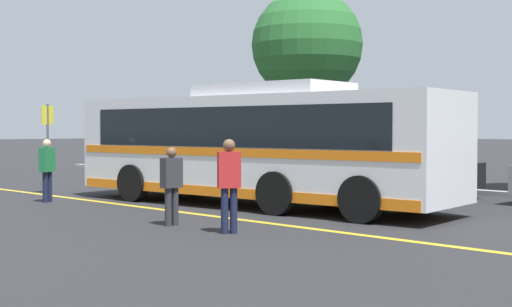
% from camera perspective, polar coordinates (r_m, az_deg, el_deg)
% --- Properties ---
extents(ground_plane, '(220.00, 220.00, 0.00)m').
position_cam_1_polar(ground_plane, '(17.77, 3.28, -4.34)').
color(ground_plane, '#262628').
extents(lane_strip_0, '(30.51, 0.20, 0.01)m').
position_cam_1_polar(lane_strip_0, '(16.64, -5.30, -4.77)').
color(lane_strip_0, gold).
rests_on(lane_strip_0, ground_plane).
extents(curb_strip, '(38.51, 0.36, 0.15)m').
position_cam_1_polar(curb_strip, '(23.43, 11.59, -2.65)').
color(curb_strip, '#99999E').
rests_on(curb_strip, ground_plane).
extents(transit_bus, '(11.00, 3.56, 3.07)m').
position_cam_1_polar(transit_bus, '(18.02, 0.03, 0.79)').
color(transit_bus, silver).
rests_on(transit_bus, ground_plane).
extents(parked_car_0, '(4.84, 2.09, 1.38)m').
position_cam_1_polar(parked_car_0, '(29.75, -8.14, -0.45)').
color(parked_car_0, olive).
rests_on(parked_car_0, ground_plane).
extents(parked_car_1, '(4.43, 2.14, 1.48)m').
position_cam_1_polar(parked_car_1, '(24.90, 1.56, -0.80)').
color(parked_car_1, olive).
rests_on(parked_car_1, ground_plane).
extents(parked_car_2, '(4.64, 2.15, 1.46)m').
position_cam_1_polar(parked_car_2, '(21.51, 11.51, -1.27)').
color(parked_car_2, black).
rests_on(parked_car_2, ground_plane).
extents(pedestrian_0, '(0.24, 0.43, 1.59)m').
position_cam_1_polar(pedestrian_0, '(14.50, -6.78, -2.24)').
color(pedestrian_0, '#2D2D33').
rests_on(pedestrian_0, ground_plane).
extents(pedestrian_1, '(0.36, 0.47, 1.68)m').
position_cam_1_polar(pedestrian_1, '(19.78, -16.37, -1.00)').
color(pedestrian_1, '#191E38').
rests_on(pedestrian_1, ground_plane).
extents(pedestrian_2, '(0.42, 0.47, 1.77)m').
position_cam_1_polar(pedestrian_2, '(13.30, -2.17, -2.10)').
color(pedestrian_2, '#191E38').
rests_on(pedestrian_2, ground_plane).
extents(bus_stop_sign, '(0.07, 0.40, 2.70)m').
position_cam_1_polar(bus_stop_sign, '(22.05, -16.33, 1.22)').
color(bus_stop_sign, '#59595E').
rests_on(bus_stop_sign, ground_plane).
extents(tree_1, '(4.83, 4.83, 8.01)m').
position_cam_1_polar(tree_1, '(31.37, 4.11, 8.63)').
color(tree_1, '#513823').
rests_on(tree_1, ground_plane).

